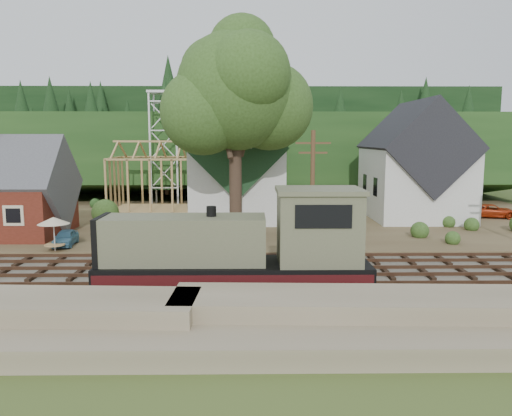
{
  "coord_description": "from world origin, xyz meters",
  "views": [
    {
      "loc": [
        3.04,
        -26.09,
        7.51
      ],
      "look_at": [
        3.44,
        6.0,
        3.0
      ],
      "focal_mm": 35.0,
      "sensor_mm": 36.0,
      "label": 1
    }
  ],
  "objects_px": {
    "car_red": "(493,211)",
    "locomotive": "(244,251)",
    "patio_set": "(54,222)",
    "car_blue": "(66,238)"
  },
  "relations": [
    {
      "from": "car_red",
      "to": "locomotive",
      "type": "bearing_deg",
      "value": 149.46
    },
    {
      "from": "locomotive",
      "to": "car_red",
      "type": "height_order",
      "value": "locomotive"
    },
    {
      "from": "car_red",
      "to": "patio_set",
      "type": "distance_m",
      "value": 37.24
    },
    {
      "from": "car_blue",
      "to": "patio_set",
      "type": "relative_size",
      "value": 1.41
    },
    {
      "from": "car_blue",
      "to": "car_red",
      "type": "xyz_separation_m",
      "value": [
        34.71,
        11.53,
        0.07
      ]
    },
    {
      "from": "locomotive",
      "to": "car_blue",
      "type": "relative_size",
      "value": 4.04
    },
    {
      "from": "car_red",
      "to": "patio_set",
      "type": "xyz_separation_m",
      "value": [
        -34.79,
        -13.2,
        1.28
      ]
    },
    {
      "from": "car_blue",
      "to": "locomotive",
      "type": "bearing_deg",
      "value": -45.51
    },
    {
      "from": "car_red",
      "to": "patio_set",
      "type": "relative_size",
      "value": 1.96
    },
    {
      "from": "locomotive",
      "to": "car_red",
      "type": "distance_m",
      "value": 31.28
    }
  ]
}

